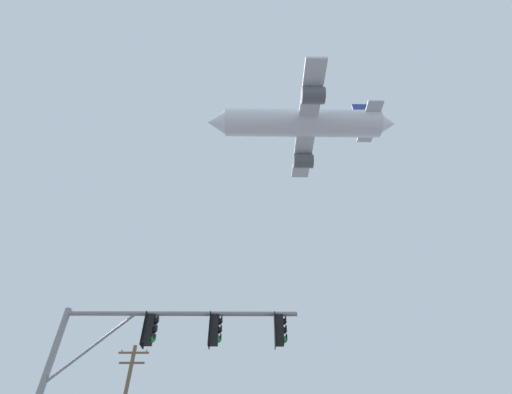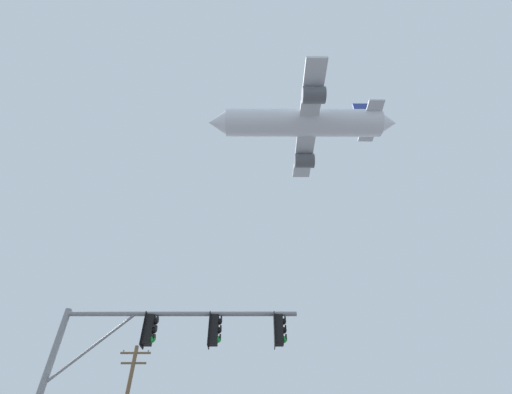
% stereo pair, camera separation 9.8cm
% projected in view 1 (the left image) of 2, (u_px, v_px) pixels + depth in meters
% --- Properties ---
extents(signal_pole_near, '(7.45, 0.49, 6.38)m').
position_uv_depth(signal_pole_near, '(152.00, 354.00, 11.01)').
color(signal_pole_near, gray).
rests_on(signal_pole_near, ground).
extents(airplane, '(20.28, 15.67, 5.56)m').
position_uv_depth(airplane, '(303.00, 124.00, 39.88)').
color(airplane, white).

